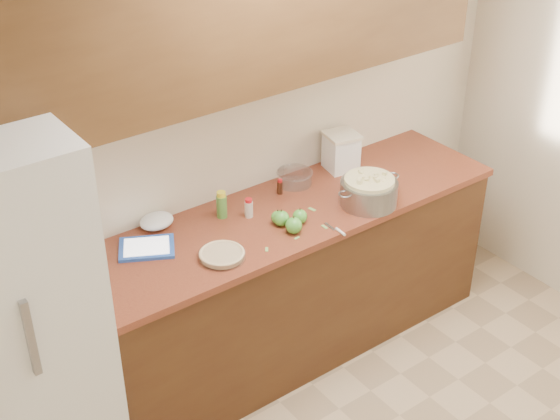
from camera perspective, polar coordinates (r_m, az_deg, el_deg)
room_shell at (r=2.98m, az=16.66°, el=-6.12°), size 3.60×3.60×3.60m
counter_run at (r=4.31m, az=-0.37°, el=-5.62°), size 2.64×0.68×0.92m
upper_cabinets at (r=3.74m, az=-1.90°, el=14.17°), size 2.60×0.34×0.70m
fridge at (r=3.54m, az=-19.40°, el=-8.21°), size 0.70×0.70×1.80m
pie at (r=3.73m, az=-4.27°, el=-3.29°), size 0.23×0.23×0.04m
colander at (r=4.15m, az=6.51°, el=1.36°), size 0.41×0.31×0.15m
flour_canister at (r=4.47m, az=4.49°, el=4.32°), size 0.21×0.21×0.22m
tablet at (r=3.84m, az=-9.73°, el=-2.74°), size 0.33×0.30×0.02m
paring_knife at (r=3.93m, az=4.32°, el=-1.53°), size 0.03×0.15×0.01m
lemon_bottle at (r=4.02m, az=-4.29°, el=0.37°), size 0.05×0.05×0.15m
cinnamon_shaker at (r=4.02m, az=-2.30°, el=0.14°), size 0.04×0.04×0.11m
vanilla_bottle at (r=4.23m, az=-0.00°, el=1.71°), size 0.03×0.03×0.09m
mixing_bowl at (r=4.33m, az=1.07°, el=2.43°), size 0.20×0.20×0.08m
paper_towel at (r=3.99m, az=-9.02°, el=-0.80°), size 0.22×0.20×0.07m
apple_left at (r=3.95m, az=0.10°, el=-0.61°), size 0.08×0.08×0.09m
apple_center at (r=3.97m, az=-0.17°, el=-0.54°), size 0.07×0.07×0.08m
apple_front at (r=3.89m, az=1.01°, el=-1.14°), size 0.09×0.09×0.10m
apple_extra at (r=3.98m, az=1.46°, el=-0.47°), size 0.08×0.08×0.09m
peel_a at (r=4.11m, az=2.35°, el=0.05°), size 0.03×0.05×0.00m
peel_b at (r=3.96m, az=3.27°, el=-1.24°), size 0.02×0.04×0.00m
peel_c at (r=3.79m, az=-0.98°, el=-2.90°), size 0.03×0.04×0.00m
peel_d at (r=4.02m, az=0.53°, el=-0.69°), size 0.03×0.05×0.00m
peel_e at (r=4.02m, az=0.71°, el=-0.70°), size 0.03×0.03×0.00m
peel_f at (r=3.87m, az=1.25°, el=-2.05°), size 0.03×0.02×0.00m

